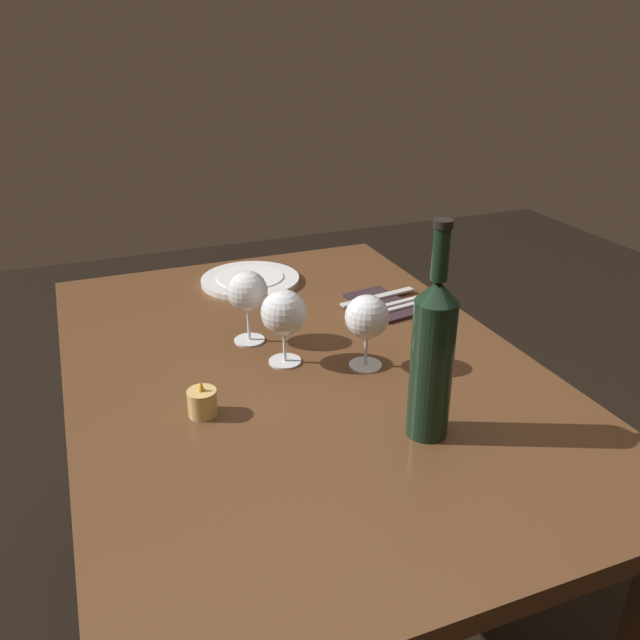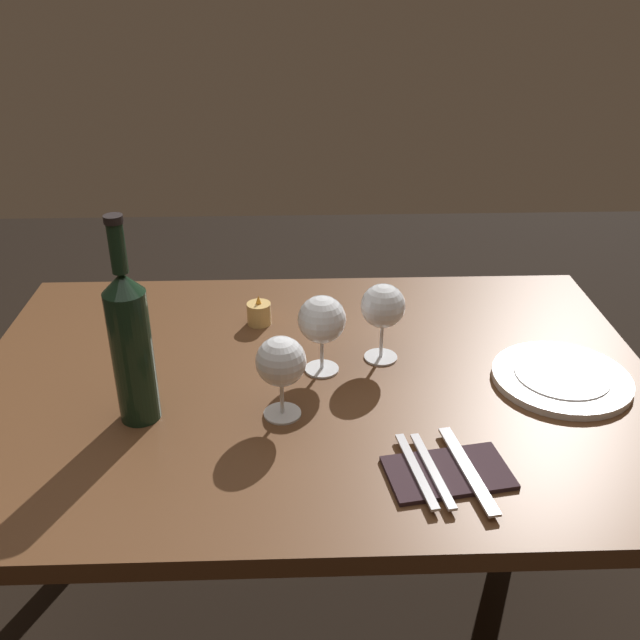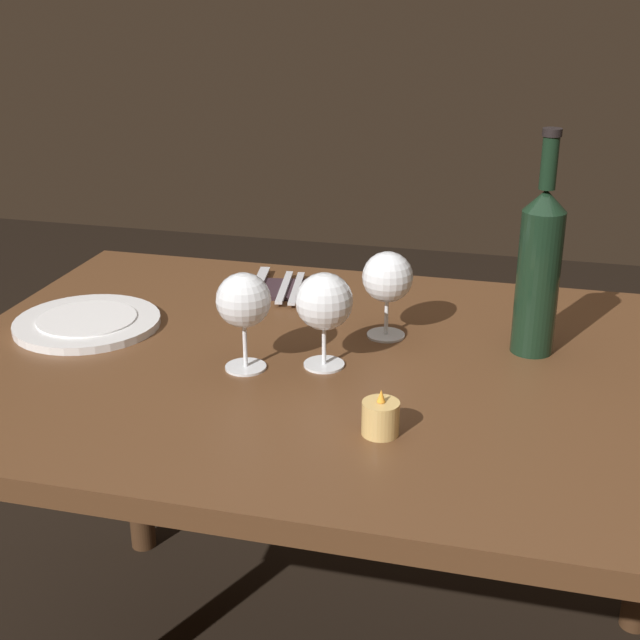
% 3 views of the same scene
% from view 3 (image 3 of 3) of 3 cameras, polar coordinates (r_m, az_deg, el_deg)
% --- Properties ---
extents(dining_table, '(1.30, 0.90, 0.74)m').
position_cam_3_polar(dining_table, '(1.46, 1.14, -5.83)').
color(dining_table, '#56351E').
rests_on(dining_table, ground).
extents(wine_glass_left, '(0.09, 0.09, 0.16)m').
position_cam_3_polar(wine_glass_left, '(1.36, -5.02, 1.18)').
color(wine_glass_left, white).
rests_on(wine_glass_left, dining_table).
extents(wine_glass_right, '(0.09, 0.09, 0.15)m').
position_cam_3_polar(wine_glass_right, '(1.48, 4.43, 2.71)').
color(wine_glass_right, white).
rests_on(wine_glass_right, dining_table).
extents(wine_glass_centre, '(0.09, 0.09, 0.16)m').
position_cam_3_polar(wine_glass_centre, '(1.36, 0.27, 1.10)').
color(wine_glass_centre, white).
rests_on(wine_glass_centre, dining_table).
extents(wine_bottle, '(0.07, 0.07, 0.37)m').
position_cam_3_polar(wine_bottle, '(1.45, 14.11, 3.33)').
color(wine_bottle, black).
rests_on(wine_bottle, dining_table).
extents(votive_candle, '(0.05, 0.05, 0.07)m').
position_cam_3_polar(votive_candle, '(1.20, 3.98, -6.46)').
color(votive_candle, '#DBB266').
rests_on(votive_candle, dining_table).
extents(dinner_plate, '(0.26, 0.26, 0.02)m').
position_cam_3_polar(dinner_plate, '(1.61, -14.96, -0.15)').
color(dinner_plate, white).
rests_on(dinner_plate, dining_table).
extents(folded_napkin, '(0.21, 0.14, 0.01)m').
position_cam_3_polar(folded_napkin, '(1.73, -3.14, 2.03)').
color(folded_napkin, '#2D1E23').
rests_on(folded_napkin, dining_table).
extents(fork_inner, '(0.04, 0.18, 0.00)m').
position_cam_3_polar(fork_inner, '(1.72, -2.35, 2.16)').
color(fork_inner, silver).
rests_on(fork_inner, folded_napkin).
extents(fork_outer, '(0.04, 0.18, 0.00)m').
position_cam_3_polar(fork_outer, '(1.71, -1.54, 2.10)').
color(fork_outer, silver).
rests_on(fork_outer, folded_napkin).
extents(table_knife, '(0.05, 0.21, 0.00)m').
position_cam_3_polar(table_knife, '(1.74, -4.09, 2.31)').
color(table_knife, silver).
rests_on(table_knife, folded_napkin).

